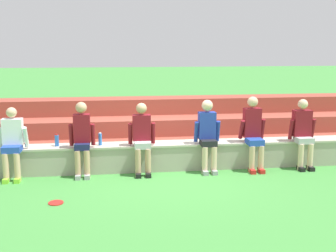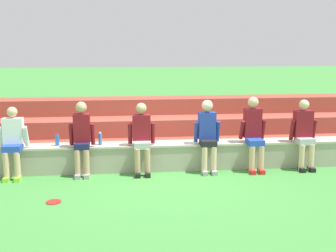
# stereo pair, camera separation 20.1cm
# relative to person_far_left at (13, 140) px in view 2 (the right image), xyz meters

# --- Properties ---
(ground_plane) EXTENTS (80.00, 80.00, 0.00)m
(ground_plane) POSITION_rel_person_far_left_xyz_m (2.93, 0.03, -0.73)
(ground_plane) COLOR #428E3D
(stone_seating_wall) EXTENTS (8.63, 0.51, 0.54)m
(stone_seating_wall) POSITION_rel_person_far_left_xyz_m (2.93, 0.27, -0.44)
(stone_seating_wall) COLOR #A8A08E
(stone_seating_wall) RESTS_ON ground
(brick_bleachers) EXTENTS (11.82, 2.35, 1.17)m
(brick_bleachers) POSITION_rel_person_far_left_xyz_m (2.93, 2.17, -0.27)
(brick_bleachers) COLOR #9B4435
(brick_bleachers) RESTS_ON ground
(person_far_left) EXTENTS (0.55, 0.53, 1.35)m
(person_far_left) POSITION_rel_person_far_left_xyz_m (0.00, 0.00, 0.00)
(person_far_left) COLOR #DBAD89
(person_far_left) RESTS_ON ground
(person_left_of_center) EXTENTS (0.49, 0.48, 1.43)m
(person_left_of_center) POSITION_rel_person_far_left_xyz_m (1.28, 0.01, 0.04)
(person_left_of_center) COLOR tan
(person_left_of_center) RESTS_ON ground
(person_center) EXTENTS (0.53, 0.55, 1.39)m
(person_center) POSITION_rel_person_far_left_xyz_m (2.43, 0.02, 0.02)
(person_center) COLOR tan
(person_center) RESTS_ON ground
(person_right_of_center) EXTENTS (0.52, 0.54, 1.42)m
(person_right_of_center) POSITION_rel_person_far_left_xyz_m (3.73, 0.02, 0.05)
(person_right_of_center) COLOR beige
(person_right_of_center) RESTS_ON ground
(person_far_right) EXTENTS (0.52, 0.61, 1.47)m
(person_far_right) POSITION_rel_person_far_left_xyz_m (4.67, 0.04, 0.06)
(person_far_right) COLOR #DBAD89
(person_far_right) RESTS_ON ground
(person_rightmost_edge) EXTENTS (0.54, 0.51, 1.41)m
(person_rightmost_edge) POSITION_rel_person_far_left_xyz_m (5.70, 0.00, 0.03)
(person_rightmost_edge) COLOR beige
(person_rightmost_edge) RESTS_ON ground
(water_bottle_near_right) EXTENTS (0.07, 0.07, 0.26)m
(water_bottle_near_right) POSITION_rel_person_far_left_xyz_m (1.62, 0.23, -0.06)
(water_bottle_near_right) COLOR blue
(water_bottle_near_right) RESTS_ON stone_seating_wall
(water_bottle_mid_right) EXTENTS (0.08, 0.08, 0.24)m
(water_bottle_mid_right) POSITION_rel_person_far_left_xyz_m (0.78, 0.27, -0.07)
(water_bottle_mid_right) COLOR blue
(water_bottle_mid_right) RESTS_ON stone_seating_wall
(plastic_cup_left_end) EXTENTS (0.08, 0.08, 0.11)m
(plastic_cup_left_end) POSITION_rel_person_far_left_xyz_m (6.04, 0.32, -0.13)
(plastic_cup_left_end) COLOR red
(plastic_cup_left_end) RESTS_ON stone_seating_wall
(frisbee) EXTENTS (0.24, 0.24, 0.02)m
(frisbee) POSITION_rel_person_far_left_xyz_m (0.93, -1.44, -0.72)
(frisbee) COLOR red
(frisbee) RESTS_ON ground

